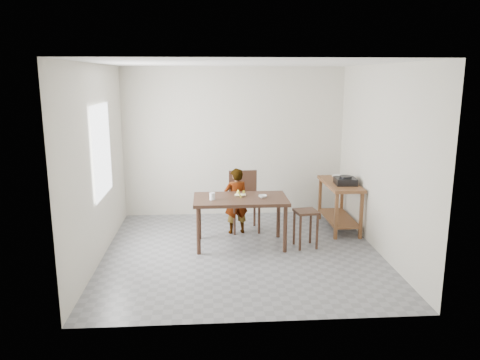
{
  "coord_description": "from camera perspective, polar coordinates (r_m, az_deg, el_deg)",
  "views": [
    {
      "loc": [
        -0.48,
        -6.46,
        2.53
      ],
      "look_at": [
        0.0,
        0.4,
        1.0
      ],
      "focal_mm": 35.0,
      "sensor_mm": 36.0,
      "label": 1
    }
  ],
  "objects": [
    {
      "name": "wall_left",
      "position": [
        6.74,
        -17.15,
        1.91
      ],
      "size": [
        0.04,
        4.0,
        2.7
      ],
      "primitive_type": "cube",
      "color": "beige",
      "rests_on": "ground"
    },
    {
      "name": "wall_back",
      "position": [
        8.57,
        -0.76,
        4.63
      ],
      "size": [
        4.0,
        0.04,
        2.7
      ],
      "primitive_type": "cube",
      "color": "beige",
      "rests_on": "ground"
    },
    {
      "name": "window_pane",
      "position": [
        6.9,
        -16.46,
        3.45
      ],
      "size": [
        0.02,
        1.1,
        1.3
      ],
      "primitive_type": "cube",
      "color": "white",
      "rests_on": "wall_left"
    },
    {
      "name": "stool",
      "position": [
        7.14,
        7.99,
        -5.89
      ],
      "size": [
        0.37,
        0.37,
        0.57
      ],
      "primitive_type": null,
      "rotation": [
        0.0,
        0.0,
        0.16
      ],
      "color": "#3A2318",
      "rests_on": "floor"
    },
    {
      "name": "floor",
      "position": [
        6.96,
        0.23,
        -8.95
      ],
      "size": [
        4.0,
        4.0,
        0.04
      ],
      "primitive_type": "cube",
      "color": "slate",
      "rests_on": "ground"
    },
    {
      "name": "banana",
      "position": [
        7.05,
        0.04,
        -1.79
      ],
      "size": [
        0.22,
        0.19,
        0.07
      ],
      "primitive_type": null,
      "rotation": [
        0.0,
        0.0,
        -0.32
      ],
      "color": "#D7B550",
      "rests_on": "dining_table"
    },
    {
      "name": "serving_bowl",
      "position": [
        8.25,
        11.87,
        0.37
      ],
      "size": [
        0.27,
        0.27,
        0.05
      ],
      "primitive_type": "imported",
      "rotation": [
        0.0,
        0.0,
        -0.31
      ],
      "color": "white",
      "rests_on": "prep_counter"
    },
    {
      "name": "wall_front",
      "position": [
        4.61,
        2.11,
        -2.27
      ],
      "size": [
        4.0,
        0.04,
        2.7
      ],
      "primitive_type": "cube",
      "color": "beige",
      "rests_on": "ground"
    },
    {
      "name": "dining_table",
      "position": [
        7.11,
        0.06,
        -5.1
      ],
      "size": [
        1.4,
        0.8,
        0.75
      ],
      "primitive_type": null,
      "color": "#3A2318",
      "rests_on": "floor"
    },
    {
      "name": "gas_burner",
      "position": [
        7.82,
        12.74,
        -0.13
      ],
      "size": [
        0.35,
        0.35,
        0.11
      ],
      "primitive_type": "cube",
      "rotation": [
        0.0,
        0.0,
        -0.06
      ],
      "color": "black",
      "rests_on": "prep_counter"
    },
    {
      "name": "ceiling",
      "position": [
        6.48,
        0.26,
        14.23
      ],
      "size": [
        4.0,
        4.0,
        0.04
      ],
      "primitive_type": "cube",
      "color": "white",
      "rests_on": "wall_back"
    },
    {
      "name": "small_bowl",
      "position": [
        7.01,
        2.78,
        -2.0
      ],
      "size": [
        0.13,
        0.13,
        0.04
      ],
      "primitive_type": "imported",
      "rotation": [
        0.0,
        0.0,
        -0.02
      ],
      "color": "white",
      "rests_on": "dining_table"
    },
    {
      "name": "child",
      "position": [
        7.62,
        -0.49,
        -2.57
      ],
      "size": [
        0.44,
        0.34,
        1.09
      ],
      "primitive_type": "imported",
      "rotation": [
        0.0,
        0.0,
        3.36
      ],
      "color": "white",
      "rests_on": "floor"
    },
    {
      "name": "wall_right",
      "position": [
        7.02,
        16.93,
        2.33
      ],
      "size": [
        0.04,
        4.0,
        2.7
      ],
      "primitive_type": "cube",
      "color": "beige",
      "rests_on": "ground"
    },
    {
      "name": "prep_counter",
      "position": [
        8.06,
        12.0,
        -3.06
      ],
      "size": [
        0.5,
        1.2,
        0.8
      ],
      "primitive_type": null,
      "color": "brown",
      "rests_on": "floor"
    },
    {
      "name": "glass_tumbler",
      "position": [
        6.89,
        -3.4,
        -1.99
      ],
      "size": [
        0.1,
        0.1,
        0.1
      ],
      "primitive_type": "cylinder",
      "rotation": [
        0.0,
        0.0,
        0.22
      ],
      "color": "white",
      "rests_on": "dining_table"
    },
    {
      "name": "dining_chair",
      "position": [
        7.76,
        0.59,
        -2.69
      ],
      "size": [
        0.51,
        0.51,
        0.98
      ],
      "primitive_type": null,
      "rotation": [
        0.0,
        0.0,
        0.09
      ],
      "color": "#3A2318",
      "rests_on": "floor"
    }
  ]
}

